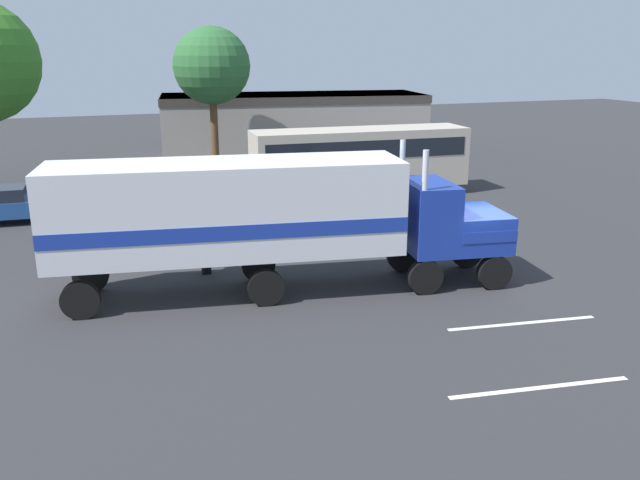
{
  "coord_description": "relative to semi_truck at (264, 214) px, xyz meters",
  "views": [
    {
      "loc": [
        -12.05,
        -17.63,
        7.46
      ],
      "look_at": [
        -5.17,
        1.08,
        1.6
      ],
      "focal_mm": 37.4,
      "sensor_mm": 36.0,
      "label": 1
    }
  ],
  "objects": [
    {
      "name": "ground_plane",
      "position": [
        6.88,
        -1.36,
        -2.52
      ],
      "size": [
        120.0,
        120.0,
        0.0
      ],
      "primitive_type": "plane",
      "color": "#2D2D30"
    },
    {
      "name": "lane_stripe_near",
      "position": [
        6.03,
        -4.86,
        -2.52
      ],
      "size": [
        4.38,
        0.78,
        0.01
      ],
      "primitive_type": "cube",
      "rotation": [
        0.0,
        0.0,
        -0.14
      ],
      "color": "silver",
      "rests_on": "ground_plane"
    },
    {
      "name": "lane_stripe_mid",
      "position": [
        4.17,
        -8.05,
        -2.52
      ],
      "size": [
        4.38,
        0.77,
        0.01
      ],
      "primitive_type": "cube",
      "rotation": [
        0.0,
        0.0,
        -0.14
      ],
      "color": "silver",
      "rests_on": "ground_plane"
    },
    {
      "name": "semi_truck",
      "position": [
        0.0,
        0.0,
        0.0
      ],
      "size": [
        14.38,
        4.8,
        4.5
      ],
      "color": "#193399",
      "rests_on": "ground_plane"
    },
    {
      "name": "person_bystander",
      "position": [
        -1.42,
        2.36,
        -1.63
      ],
      "size": [
        0.34,
        0.46,
        1.63
      ],
      "color": "black",
      "rests_on": "ground_plane"
    },
    {
      "name": "parked_bus",
      "position": [
        8.34,
        11.85,
        -0.46
      ],
      "size": [
        11.14,
        3.24,
        3.4
      ],
      "color": "#BFB29E",
      "rests_on": "ground_plane"
    },
    {
      "name": "parked_car",
      "position": [
        -8.3,
        12.08,
        -1.72
      ],
      "size": [
        4.48,
        2.02,
        1.57
      ],
      "color": "#234C8C",
      "rests_on": "ground_plane"
    },
    {
      "name": "tree_center",
      "position": [
        2.57,
        20.04,
        3.74
      ],
      "size": [
        4.41,
        4.41,
        8.52
      ],
      "color": "brown",
      "rests_on": "ground_plane"
    },
    {
      "name": "building_backdrop",
      "position": [
        9.12,
        25.23,
        -0.21
      ],
      "size": [
        18.54,
        8.85,
        4.22
      ],
      "color": "#9E938C",
      "rests_on": "ground_plane"
    }
  ]
}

